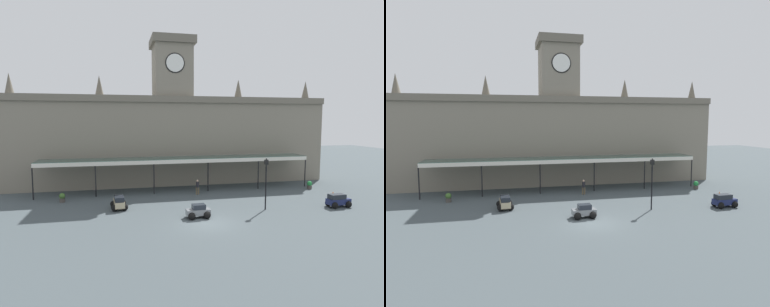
% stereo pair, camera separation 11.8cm
% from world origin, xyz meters
% --- Properties ---
extents(ground_plane, '(140.00, 140.00, 0.00)m').
position_xyz_m(ground_plane, '(0.00, 0.00, 0.00)').
color(ground_plane, '#424C50').
extents(station_building, '(41.17, 5.92, 18.95)m').
position_xyz_m(station_building, '(-0.00, 17.99, 6.36)').
color(station_building, gray).
rests_on(station_building, ground).
extents(entrance_canopy, '(32.05, 3.26, 3.93)m').
position_xyz_m(entrance_canopy, '(0.00, 12.82, 3.79)').
color(entrance_canopy, '#38564C').
rests_on(entrance_canopy, ground).
extents(car_navy_estate, '(2.28, 1.60, 1.27)m').
position_xyz_m(car_navy_estate, '(13.62, 2.01, 0.56)').
color(car_navy_estate, '#19214C').
rests_on(car_navy_estate, ground).
extents(car_grey_sedan, '(2.07, 1.55, 1.19)m').
position_xyz_m(car_grey_sedan, '(-0.44, 1.59, 0.50)').
color(car_grey_sedan, slate).
rests_on(car_grey_sedan, ground).
extents(car_beige_estate, '(1.68, 2.32, 1.27)m').
position_xyz_m(car_beige_estate, '(-7.10, 5.94, 0.56)').
color(car_beige_estate, tan).
rests_on(car_beige_estate, ground).
extents(pedestrian_near_entrance, '(0.39, 0.34, 1.67)m').
position_xyz_m(pedestrian_near_entrance, '(1.58, 10.16, 0.91)').
color(pedestrian_near_entrance, brown).
rests_on(pedestrian_near_entrance, ground).
extents(victorian_lamppost, '(0.30, 0.30, 4.86)m').
position_xyz_m(victorian_lamppost, '(6.33, 2.70, 3.02)').
color(victorian_lamppost, black).
rests_on(victorian_lamppost, ground).
extents(traffic_cone, '(0.40, 0.40, 0.70)m').
position_xyz_m(traffic_cone, '(15.62, 5.49, 0.35)').
color(traffic_cone, orange).
rests_on(traffic_cone, ground).
extents(planter_by_canopy, '(0.60, 0.60, 0.96)m').
position_xyz_m(planter_by_canopy, '(15.68, 10.04, 0.49)').
color(planter_by_canopy, '#47423D').
rests_on(planter_by_canopy, ground).
extents(planter_forecourt_centre, '(0.60, 0.60, 0.96)m').
position_xyz_m(planter_forecourt_centre, '(-12.79, 9.78, 0.49)').
color(planter_forecourt_centre, '#47423D').
rests_on(planter_forecourt_centre, ground).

